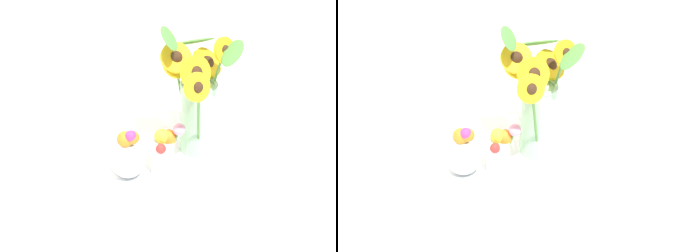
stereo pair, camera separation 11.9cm
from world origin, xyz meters
The scene contains 5 objects.
ground_plane centered at (0.00, 0.00, 0.00)m, with size 6.00×6.00×0.00m, color white.
serving_tray centered at (-0.01, 0.10, 0.01)m, with size 0.46×0.46×0.02m.
mason_jar_sunflowers centered at (0.09, 0.09, 0.17)m, with size 0.24×0.24×0.36m.
vase_small_center centered at (-0.04, 0.07, 0.09)m, with size 0.09×0.07×0.14m.
vase_bulb_right centered at (-0.12, 0.12, 0.08)m, with size 0.08×0.08×0.14m.
Camera 1 is at (-0.64, -0.65, 0.79)m, focal length 50.00 mm.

